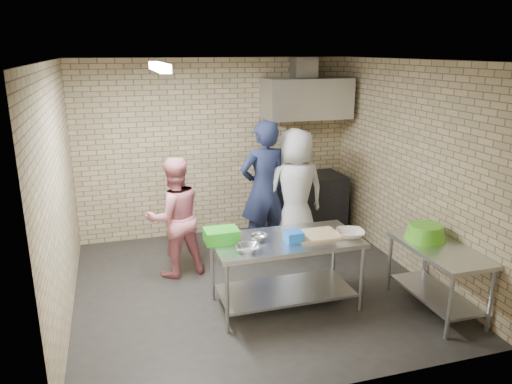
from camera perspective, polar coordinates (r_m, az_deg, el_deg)
floor at (r=6.13m, az=-0.37°, el=-10.96°), size 4.20×4.20×0.00m
ceiling at (r=5.44m, az=-0.42°, el=15.17°), size 4.20×4.20×0.00m
back_wall at (r=7.53m, az=-4.69°, el=5.11°), size 4.20×0.06×2.70m
front_wall at (r=3.86m, az=8.03°, el=-6.13°), size 4.20×0.06×2.70m
left_wall at (r=5.46m, az=-22.06°, el=-0.43°), size 0.06×4.00×2.70m
right_wall at (r=6.53m, az=17.61°, el=2.63°), size 0.06×4.00×2.70m
prep_table at (r=5.55m, az=3.47°, el=-9.37°), size 1.63×0.81×0.81m
side_counter at (r=5.84m, az=20.35°, el=-9.44°), size 0.60×1.20×0.75m
stove at (r=7.82m, az=5.73°, el=-1.30°), size 1.20×0.70×0.90m
range_hood at (r=7.53m, az=5.95°, el=10.86°), size 1.30×0.60×0.60m
hood_duct at (r=7.64m, az=5.61°, el=14.33°), size 0.35×0.30×0.30m
wall_shelf at (r=7.84m, az=7.43°, el=9.70°), size 0.80×0.20×0.04m
fluorescent_fixture at (r=5.25m, az=-11.28°, el=14.16°), size 0.10×1.25×0.08m
green_crate at (r=5.28m, az=-4.06°, el=-5.10°), size 0.36×0.27×0.14m
blue_tub at (r=5.30m, az=4.44°, el=-5.21°), size 0.18×0.18×0.12m
cutting_board at (r=5.49m, az=7.07°, el=-5.00°), size 0.50×0.38×0.03m
mixing_bowl_a at (r=5.06m, az=-1.02°, el=-6.58°), size 0.32×0.32×0.06m
mixing_bowl_b at (r=5.33m, az=0.33°, el=-5.34°), size 0.24×0.24×0.06m
ceramic_bowl at (r=5.52m, az=10.97°, el=-4.80°), size 0.39×0.39×0.08m
green_basin at (r=5.83m, az=19.19°, el=-4.43°), size 0.46×0.46×0.17m
bottle_red at (r=7.73m, az=5.73°, el=10.48°), size 0.07×0.07×0.18m
man_navy at (r=6.68m, az=0.89°, el=0.26°), size 0.77×0.57×1.92m
woman_pink at (r=6.24m, az=-9.49°, el=-2.93°), size 0.85×0.72×1.55m
woman_white at (r=6.82m, az=4.61°, el=-0.02°), size 0.91×0.62×1.79m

